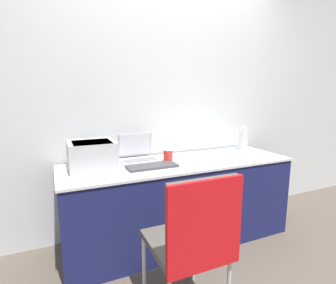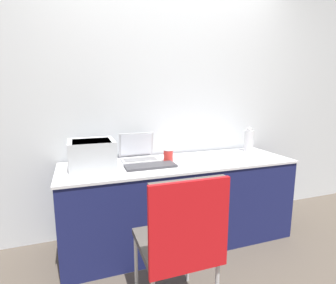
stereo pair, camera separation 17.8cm
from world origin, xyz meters
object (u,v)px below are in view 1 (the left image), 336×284
(laptop_left, at_px, (138,155))
(chair, at_px, (194,235))
(printer, at_px, (92,154))
(coffee_cup, at_px, (168,155))
(metal_pitcher, at_px, (243,139))
(external_keyboard, at_px, (152,166))

(laptop_left, distance_m, chair, 1.08)
(printer, bearing_deg, chair, -66.81)
(coffee_cup, xyz_separation_m, metal_pitcher, (0.94, 0.12, 0.06))
(external_keyboard, height_order, metal_pitcher, metal_pitcher)
(laptop_left, bearing_deg, external_keyboard, -82.32)
(metal_pitcher, relative_size, chair, 0.28)
(coffee_cup, distance_m, chair, 0.97)
(chair, bearing_deg, laptop_left, 89.51)
(coffee_cup, bearing_deg, external_keyboard, -147.57)
(metal_pitcher, distance_m, chair, 1.60)
(laptop_left, xyz_separation_m, external_keyboard, (0.04, -0.27, -0.04))
(printer, xyz_separation_m, laptop_left, (0.41, 0.11, -0.07))
(external_keyboard, height_order, coffee_cup, coffee_cup)
(metal_pitcher, bearing_deg, coffee_cup, -172.63)
(laptop_left, relative_size, metal_pitcher, 1.27)
(metal_pitcher, bearing_deg, printer, -176.82)
(external_keyboard, bearing_deg, coffee_cup, 32.43)
(external_keyboard, distance_m, chair, 0.81)
(laptop_left, relative_size, coffee_cup, 2.94)
(chair, bearing_deg, external_keyboard, 86.67)
(metal_pitcher, bearing_deg, external_keyboard, -167.69)
(printer, xyz_separation_m, metal_pitcher, (1.59, 0.09, -0.00))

